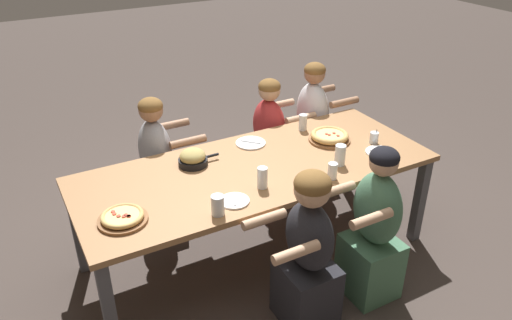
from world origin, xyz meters
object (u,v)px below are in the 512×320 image
pizza_board_second (123,218)px  drinking_glass_e (332,172)px  empty_plate_a (235,201)px  diner_far_midleft (158,170)px  pizza_board_main (330,137)px  empty_plate_c (380,152)px  diner_near_center (308,256)px  drinking_glass_a (340,156)px  diner_near_midright (374,232)px  diner_far_right (312,129)px  drinking_glass_c (262,178)px  drinking_glass_b (303,123)px  skillet_bowl (193,158)px  empty_plate_b (251,143)px  diner_far_midright (269,143)px  drinking_glass_d (218,206)px  cocktail_glass_blue (374,138)px

pizza_board_second → drinking_glass_e: 1.35m
empty_plate_a → diner_far_midleft: (-0.16, 1.04, -0.26)m
pizza_board_main → drinking_glass_e: bearing=-124.4°
empty_plate_c → diner_near_center: bearing=-153.3°
pizza_board_main → drinking_glass_a: 0.37m
diner_near_midright → diner_far_right: 1.51m
empty_plate_c → diner_near_midright: size_ratio=0.18×
pizza_board_main → empty_plate_c: bearing=-59.4°
diner_far_right → drinking_glass_c: bearing=-47.5°
drinking_glass_b → diner_far_midleft: size_ratio=0.12×
diner_far_midleft → diner_near_midright: bearing=33.5°
drinking_glass_b → drinking_glass_c: drinking_glass_c is taller
skillet_bowl → drinking_glass_e: skillet_bowl is taller
pizza_board_second → drinking_glass_c: size_ratio=2.03×
drinking_glass_b → drinking_glass_c: size_ratio=0.90×
pizza_board_second → empty_plate_b: size_ratio=1.29×
diner_far_midleft → pizza_board_main: bearing=61.3°
skillet_bowl → diner_far_midright: size_ratio=0.28×
pizza_board_main → drinking_glass_a: drinking_glass_a is taller
diner_far_midright → diner_far_right: diner_far_right is taller
diner_near_center → diner_far_midleft: diner_far_midleft is taller
drinking_glass_d → diner_near_midright: 1.03m
pizza_board_second → drinking_glass_b: bearing=18.7°
drinking_glass_c → drinking_glass_d: 0.40m
empty_plate_b → drinking_glass_a: bearing=-56.1°
pizza_board_second → empty_plate_c: size_ratio=1.43×
empty_plate_c → diner_far_midright: bearing=110.0°
drinking_glass_a → drinking_glass_b: size_ratio=1.15×
pizza_board_second → diner_far_midright: (1.50, 0.91, -0.29)m
drinking_glass_b → skillet_bowl: bearing=-173.5°
drinking_glass_e → pizza_board_second: bearing=172.0°
skillet_bowl → drinking_glass_d: 0.63m
pizza_board_main → drinking_glass_a: (-0.16, -0.33, 0.03)m
drinking_glass_e → diner_far_midleft: diner_far_midleft is taller
diner_near_center → drinking_glass_a: bearing=-50.4°
empty_plate_c → drinking_glass_e: bearing=-166.1°
cocktail_glass_blue → drinking_glass_e: drinking_glass_e is taller
cocktail_glass_blue → diner_far_midleft: bearing=150.0°
diner_far_midleft → empty_plate_a: bearing=8.6°
empty_plate_a → empty_plate_c: size_ratio=0.91×
pizza_board_second → cocktail_glass_blue: bearing=2.6°
pizza_board_main → empty_plate_b: (-0.54, 0.24, -0.03)m
drinking_glass_c → diner_far_midright: diner_far_midright is taller
cocktail_glass_blue → diner_near_center: (-0.99, -0.61, -0.28)m
pizza_board_main → diner_near_midright: (-0.21, -0.80, -0.29)m
empty_plate_b → drinking_glass_b: (0.48, 0.02, 0.05)m
cocktail_glass_blue → diner_near_center: bearing=-148.4°
empty_plate_a → empty_plate_c: bearing=3.2°
empty_plate_b → diner_far_midright: size_ratio=0.21×
drinking_glass_b → drinking_glass_d: drinking_glass_b is taller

